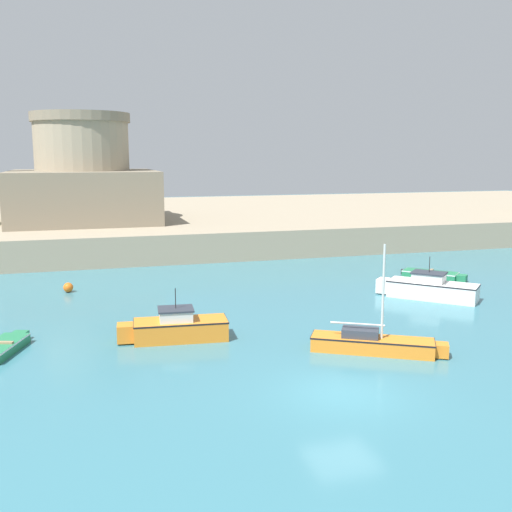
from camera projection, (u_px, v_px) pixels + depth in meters
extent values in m
plane|color=teal|center=(343.00, 393.00, 20.69)|extent=(200.00, 200.00, 0.00)
cube|color=gray|center=(163.00, 221.00, 63.86)|extent=(120.00, 40.00, 2.28)
cube|color=orange|center=(181.00, 330.00, 26.62)|extent=(4.22, 1.98, 0.90)
cube|color=orange|center=(126.00, 333.00, 26.16)|extent=(0.80, 0.95, 0.76)
cube|color=black|center=(181.00, 321.00, 26.55)|extent=(4.26, 2.00, 0.07)
cube|color=silver|center=(176.00, 315.00, 26.47)|extent=(1.54, 1.33, 0.47)
cube|color=#2D333D|center=(176.00, 309.00, 26.42)|extent=(1.67, 1.42, 0.08)
cylinder|color=black|center=(175.00, 298.00, 26.34)|extent=(0.04, 0.04, 0.90)
cube|color=#237A4C|center=(430.00, 275.00, 39.65)|extent=(3.35, 3.42, 0.52)
cube|color=#237A4C|center=(462.00, 278.00, 38.65)|extent=(0.95, 0.95, 0.44)
cube|color=white|center=(430.00, 272.00, 39.61)|extent=(3.38, 3.46, 0.07)
cube|color=#997F5B|center=(430.00, 271.00, 39.60)|extent=(0.97, 0.93, 0.08)
cube|color=black|center=(403.00, 272.00, 40.55)|extent=(0.28, 0.28, 0.36)
cube|color=white|center=(433.00, 291.00, 34.13)|extent=(4.65, 4.66, 0.97)
cube|color=white|center=(384.00, 285.00, 35.47)|extent=(1.19, 1.19, 0.82)
cube|color=black|center=(433.00, 283.00, 34.06)|extent=(4.70, 4.71, 0.07)
cube|color=silver|center=(429.00, 278.00, 34.13)|extent=(2.10, 2.11, 0.49)
cube|color=#2D333D|center=(429.00, 273.00, 34.08)|extent=(2.27, 2.27, 0.08)
cylinder|color=black|center=(430.00, 264.00, 34.00)|extent=(0.04, 0.04, 0.90)
cube|color=orange|center=(372.00, 345.00, 24.91)|extent=(4.94, 3.55, 0.63)
cube|color=orange|center=(441.00, 350.00, 24.27)|extent=(0.81, 0.86, 0.53)
cube|color=black|center=(372.00, 339.00, 24.86)|extent=(4.99, 3.58, 0.07)
cylinder|color=silver|center=(383.00, 292.00, 24.44)|extent=(0.10, 0.10, 3.95)
cylinder|color=silver|center=(357.00, 324.00, 24.91)|extent=(1.99, 1.19, 0.08)
cube|color=#333842|center=(360.00, 333.00, 24.94)|extent=(1.73, 1.49, 0.36)
cube|color=#237A4C|center=(2.00, 348.00, 24.80)|extent=(2.08, 3.28, 0.42)
cube|color=#237A4C|center=(20.00, 335.00, 26.57)|extent=(0.77, 0.70, 0.35)
cube|color=white|center=(1.00, 344.00, 24.78)|extent=(2.10, 3.31, 0.07)
cube|color=#997F5B|center=(1.00, 343.00, 24.76)|extent=(1.00, 0.51, 0.08)
sphere|color=orange|center=(68.00, 287.00, 35.82)|extent=(0.58, 0.58, 0.58)
cube|color=gray|center=(84.00, 196.00, 53.25)|extent=(12.52, 12.52, 4.49)
cylinder|color=gray|center=(83.00, 172.00, 52.91)|extent=(8.10, 8.10, 8.66)
cylinder|color=gray|center=(80.00, 118.00, 52.12)|extent=(8.50, 8.50, 0.80)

